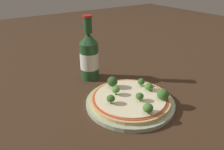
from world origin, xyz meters
The scene contains 12 objects.
ground_plane centered at (0.00, 0.00, 0.00)m, with size 3.00×3.00×0.00m, color #3D2819.
plate centered at (0.00, -0.01, 0.01)m, with size 0.26×0.26×0.01m.
pizza centered at (0.00, -0.01, 0.02)m, with size 0.23×0.23×0.01m.
broccoli_floret_0 centered at (-0.01, -0.10, 0.04)m, with size 0.03×0.03×0.03m.
broccoli_floret_1 centered at (0.07, 0.02, 0.04)m, with size 0.02×0.02×0.03m.
broccoli_floret_2 centered at (0.07, -0.01, 0.04)m, with size 0.03×0.03×0.02m.
broccoli_floret_3 centered at (-0.01, 0.07, 0.05)m, with size 0.03×0.03×0.03m.
broccoli_floret_4 centered at (-0.03, 0.02, 0.04)m, with size 0.02×0.02×0.03m.
broccoli_floret_5 centered at (0.07, -0.07, 0.04)m, with size 0.03×0.03×0.03m.
broccoli_floret_6 centered at (-0.07, -0.01, 0.04)m, with size 0.02×0.02×0.03m.
broccoli_floret_7 centered at (0.01, -0.04, 0.04)m, with size 0.02×0.02×0.02m.
beer_bottle centered at (-0.01, 0.21, 0.08)m, with size 0.07×0.07×0.22m.
Camera 1 is at (-0.35, -0.43, 0.36)m, focal length 35.00 mm.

